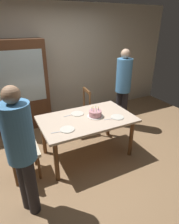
{
  "coord_description": "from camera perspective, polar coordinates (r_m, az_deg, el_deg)",
  "views": [
    {
      "loc": [
        -1.23,
        -2.54,
        2.19
      ],
      "look_at": [
        0.05,
        0.0,
        0.84
      ],
      "focal_mm": 30.3,
      "sensor_mm": 36.0,
      "label": 1
    }
  ],
  "objects": [
    {
      "name": "chair_upholstered",
      "position": [
        2.99,
        -21.26,
        -10.19
      ],
      "size": [
        0.45,
        0.45,
        0.95
      ],
      "color": "beige",
      "rests_on": "ground"
    },
    {
      "name": "back_wall",
      "position": [
        4.64,
        -11.22,
        13.97
      ],
      "size": [
        6.4,
        0.1,
        2.6
      ],
      "primitive_type": "cube",
      "color": "beige",
      "rests_on": "ground"
    },
    {
      "name": "plate_far_side",
      "position": [
        3.31,
        -3.63,
        -0.49
      ],
      "size": [
        0.22,
        0.22,
        0.01
      ],
      "primitive_type": "cylinder",
      "color": "silver",
      "rests_on": "dining_table"
    },
    {
      "name": "china_cabinet",
      "position": [
        4.3,
        -20.01,
        7.22
      ],
      "size": [
        1.1,
        0.45,
        1.9
      ],
      "color": "#56331E",
      "rests_on": "ground"
    },
    {
      "name": "chair_spindle_back",
      "position": [
        4.01,
        -3.07,
        -0.1
      ],
      "size": [
        0.48,
        0.48,
        0.95
      ],
      "color": "tan",
      "rests_on": "ground"
    },
    {
      "name": "dining_table",
      "position": [
        3.21,
        -0.8,
        -3.22
      ],
      "size": [
        1.56,
        0.94,
        0.74
      ],
      "color": "beige",
      "rests_on": "ground"
    },
    {
      "name": "person_celebrant",
      "position": [
        2.23,
        -19.95,
        -10.2
      ],
      "size": [
        0.32,
        0.32,
        1.66
      ],
      "color": "#262328",
      "rests_on": "ground"
    },
    {
      "name": "person_guest",
      "position": [
        4.14,
        10.14,
        8.11
      ],
      "size": [
        0.32,
        0.32,
        1.71
      ],
      "color": "#262328",
      "rests_on": "ground"
    },
    {
      "name": "birthday_cake",
      "position": [
        3.19,
        1.75,
        -0.55
      ],
      "size": [
        0.28,
        0.28,
        0.18
      ],
      "color": "silver",
      "rests_on": "dining_table"
    },
    {
      "name": "plate_near_celebrant",
      "position": [
        2.85,
        -6.72,
        -5.21
      ],
      "size": [
        0.22,
        0.22,
        0.01
      ],
      "primitive_type": "cylinder",
      "color": "silver",
      "rests_on": "dining_table"
    },
    {
      "name": "fork_near_celebrant",
      "position": [
        2.81,
        -9.75,
        -6.01
      ],
      "size": [
        0.18,
        0.04,
        0.01
      ],
      "primitive_type": "cube",
      "rotation": [
        0.0,
        0.0,
        -0.13
      ],
      "color": "silver",
      "rests_on": "dining_table"
    },
    {
      "name": "ground",
      "position": [
        3.57,
        -0.73,
        -12.37
      ],
      "size": [
        6.4,
        6.4,
        0.0
      ],
      "primitive_type": "plane",
      "color": "#93704C"
    },
    {
      "name": "fork_near_guest",
      "position": [
        3.14,
        5.88,
        -2.12
      ],
      "size": [
        0.18,
        0.05,
        0.01
      ],
      "primitive_type": "cube",
      "rotation": [
        0.0,
        0.0,
        -0.18
      ],
      "color": "silver",
      "rests_on": "dining_table"
    },
    {
      "name": "plate_near_guest",
      "position": [
        3.22,
        8.37,
        -1.53
      ],
      "size": [
        0.22,
        0.22,
        0.01
      ],
      "primitive_type": "cylinder",
      "color": "silver",
      "rests_on": "dining_table"
    },
    {
      "name": "fork_far_side",
      "position": [
        3.27,
        -6.26,
        -1.03
      ],
      "size": [
        0.18,
        0.03,
        0.01
      ],
      "primitive_type": "cube",
      "rotation": [
        0.0,
        0.0,
        0.09
      ],
      "color": "silver",
      "rests_on": "dining_table"
    }
  ]
}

